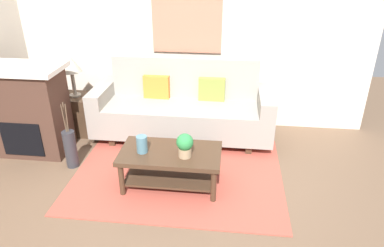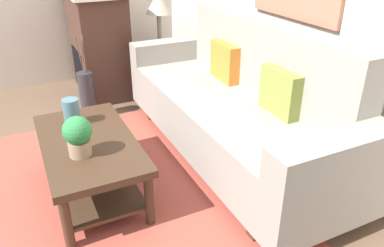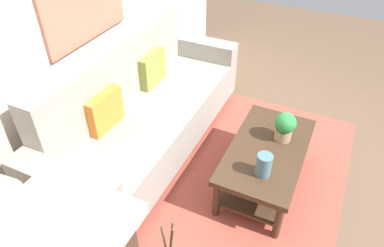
{
  "view_description": "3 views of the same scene",
  "coord_description": "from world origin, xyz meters",
  "views": [
    {
      "loc": [
        0.57,
        -2.98,
        2.4
      ],
      "look_at": [
        0.13,
        0.78,
        0.53
      ],
      "focal_mm": 33.08,
      "sensor_mm": 36.0,
      "label": 1
    },
    {
      "loc": [
        2.25,
        -0.05,
        1.68
      ],
      "look_at": [
        0.12,
        0.98,
        0.47
      ],
      "focal_mm": 35.24,
      "sensor_mm": 36.0,
      "label": 2
    },
    {
      "loc": [
        -2.25,
        -0.07,
        2.39
      ],
      "look_at": [
        -0.09,
        0.95,
        0.5
      ],
      "focal_mm": 32.74,
      "sensor_mm": 36.0,
      "label": 3
    }
  ],
  "objects": [
    {
      "name": "tabletop_vase",
      "position": [
        -0.35,
        0.23,
        0.52
      ],
      "size": [
        0.12,
        0.12,
        0.19
      ],
      "primitive_type": "cylinder",
      "color": "slate",
      "rests_on": "coffee_table"
    },
    {
      "name": "floor_vase",
      "position": [
        -1.31,
        0.51,
        0.24
      ],
      "size": [
        0.15,
        0.15,
        0.47
      ],
      "primitive_type": "cylinder",
      "color": "#2D2D33",
      "rests_on": "ground_plane"
    },
    {
      "name": "table_lamp",
      "position": [
        -1.59,
        1.41,
        0.99
      ],
      "size": [
        0.28,
        0.28,
        0.57
      ],
      "color": "gray",
      "rests_on": "side_table"
    },
    {
      "name": "throw_pillow_orange",
      "position": [
        -0.46,
        1.58,
        0.68
      ],
      "size": [
        0.36,
        0.13,
        0.32
      ],
      "primitive_type": "cube",
      "rotation": [
        0.0,
        0.0,
        -0.04
      ],
      "color": "orange",
      "rests_on": "couch"
    },
    {
      "name": "floor_vase_branch_a",
      "position": [
        -1.29,
        0.51,
        0.65
      ],
      "size": [
        0.04,
        0.04,
        0.36
      ],
      "primitive_type": "cylinder",
      "rotation": [
        0.07,
        0.08,
        0.0
      ],
      "color": "brown",
      "rests_on": "floor_vase"
    },
    {
      "name": "couch",
      "position": [
        -0.07,
        1.46,
        0.43
      ],
      "size": [
        2.43,
        0.84,
        1.08
      ],
      "color": "gray",
      "rests_on": "ground_plane"
    },
    {
      "name": "area_rug",
      "position": [
        0.0,
        0.5,
        0.01
      ],
      "size": [
        2.43,
        1.83,
        0.01
      ],
      "primitive_type": "cube",
      "color": "#B24C3D",
      "rests_on": "ground_plane"
    },
    {
      "name": "side_table",
      "position": [
        -1.59,
        1.41,
        0.28
      ],
      "size": [
        0.44,
        0.44,
        0.56
      ],
      "primitive_type": "cube",
      "color": "#422D1E",
      "rests_on": "ground_plane"
    },
    {
      "name": "throw_pillow_olive",
      "position": [
        0.31,
        1.58,
        0.68
      ],
      "size": [
        0.36,
        0.13,
        0.32
      ],
      "primitive_type": "cube",
      "rotation": [
        0.0,
        0.0,
        -0.02
      ],
      "color": "olive",
      "rests_on": "couch"
    },
    {
      "name": "floor_vase_branch_b",
      "position": [
        -1.32,
        0.53,
        0.65
      ],
      "size": [
        0.02,
        0.04,
        0.36
      ],
      "primitive_type": "cylinder",
      "rotation": [
        -0.08,
        -0.02,
        0.0
      ],
      "color": "brown",
      "rests_on": "floor_vase"
    },
    {
      "name": "potted_plant_tabletop",
      "position": [
        0.12,
        0.2,
        0.57
      ],
      "size": [
        0.18,
        0.18,
        0.26
      ],
      "color": "tan",
      "rests_on": "coffee_table"
    },
    {
      "name": "coffee_table",
      "position": [
        -0.05,
        0.27,
        0.31
      ],
      "size": [
        1.1,
        0.6,
        0.43
      ],
      "color": "#422D1E",
      "rests_on": "ground_plane"
    },
    {
      "name": "floor_vase_branch_c",
      "position": [
        -1.32,
        0.49,
        0.65
      ],
      "size": [
        0.02,
        0.05,
        0.36
      ],
      "primitive_type": "cylinder",
      "rotation": [
        0.1,
        0.02,
        0.0
      ],
      "color": "brown",
      "rests_on": "floor_vase"
    },
    {
      "name": "ground_plane",
      "position": [
        0.0,
        0.0,
        0.0
      ],
      "size": [
        9.0,
        9.0,
        0.0
      ],
      "primitive_type": "plane",
      "color": "brown"
    },
    {
      "name": "fireplace",
      "position": [
        -1.95,
        0.81,
        0.59
      ],
      "size": [
        1.02,
        0.58,
        1.16
      ],
      "color": "#472D23",
      "rests_on": "ground_plane"
    }
  ]
}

